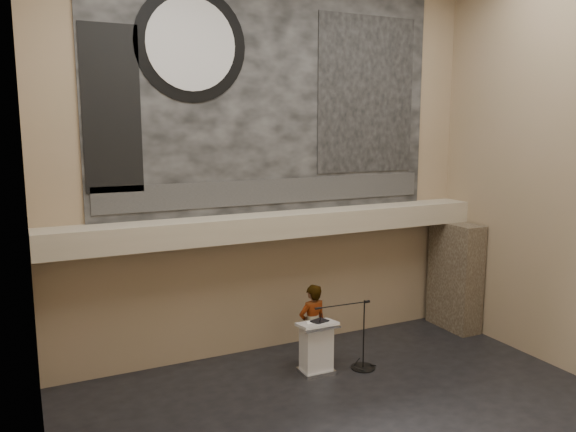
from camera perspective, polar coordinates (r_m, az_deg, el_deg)
floor at (r=10.31m, az=8.25°, el=-20.56°), size 10.00×10.00×0.00m
wall_back at (r=12.49m, az=-1.60°, el=5.29°), size 10.00×0.02×8.50m
wall_left at (r=7.43m, az=-24.86°, el=1.73°), size 0.02×8.00×8.50m
soffit at (r=12.29m, az=-0.81°, el=-0.88°), size 10.00×0.80×0.50m
sprinkler_left at (r=11.73m, az=-7.82°, el=-2.85°), size 0.04×0.04×0.06m
sprinkler_right at (r=13.19m, az=6.80°, el=-1.48°), size 0.04×0.04×0.06m
banner at (r=12.45m, az=-1.57°, el=11.96°), size 8.00×0.05×5.00m
banner_text_strip at (r=12.48m, az=-1.45°, el=2.53°), size 7.76×0.02×0.55m
banner_clock_rim at (r=11.88m, az=-9.81°, el=16.81°), size 2.30×0.02×2.30m
banner_clock_face at (r=11.86m, az=-9.79°, el=16.82°), size 1.84×0.02×1.84m
banner_building_print at (r=13.58m, az=8.00°, el=12.07°), size 2.60×0.02×3.60m
banner_brick_print at (r=11.44m, az=-17.49°, el=10.28°), size 1.10×0.02×3.20m
stone_pier at (r=14.82m, az=16.61°, el=-5.85°), size 0.60×1.40×2.70m
lectern at (r=11.95m, az=2.90°, el=-13.19°), size 0.78×0.56×1.14m
binder at (r=11.76m, az=3.25°, el=-10.62°), size 0.38×0.33×0.04m
papers at (r=11.69m, az=2.43°, el=-10.81°), size 0.26×0.30×0.00m
speaker_person at (r=12.14m, az=2.49°, el=-11.05°), size 0.70×0.49×1.80m
mic_stand at (r=12.35m, az=7.49°, el=-14.17°), size 1.39×0.52×1.50m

